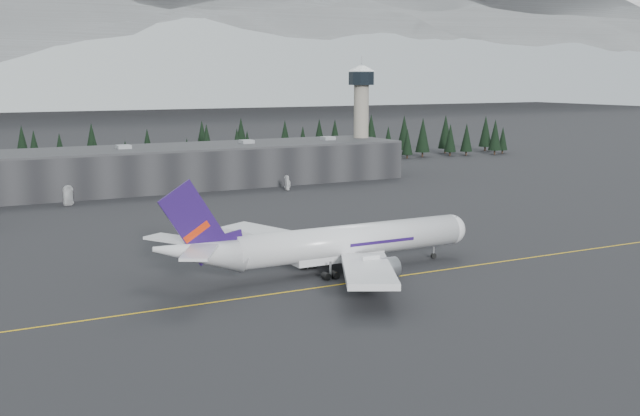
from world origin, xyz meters
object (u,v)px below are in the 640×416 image
control_tower (361,107)px  gse_vehicle_a (68,203)px  terminal (157,168)px  jet_main (325,244)px  gse_vehicle_b (288,188)px

control_tower → gse_vehicle_a: 111.38m
terminal → jet_main: size_ratio=2.61×
terminal → gse_vehicle_a: size_ratio=28.91×
control_tower → terminal: bearing=-177.7°
gse_vehicle_a → gse_vehicle_b: bearing=-16.1°
gse_vehicle_a → gse_vehicle_b: size_ratio=1.20×
control_tower → jet_main: bearing=-123.8°
terminal → gse_vehicle_a: 38.58m
control_tower → jet_main: control_tower is taller
control_tower → jet_main: size_ratio=0.62×
jet_main → control_tower: bearing=56.2°
terminal → control_tower: size_ratio=4.24×
control_tower → jet_main: 147.66m
gse_vehicle_b → terminal: bearing=-125.9°
control_tower → gse_vehicle_a: (-106.12, -25.12, -22.64)m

